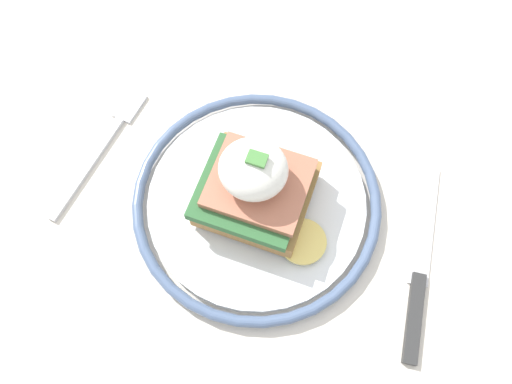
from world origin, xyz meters
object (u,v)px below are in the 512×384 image
(knife, at_px, (419,275))
(sandwich, at_px, (256,186))
(plate, at_px, (256,203))
(fork, at_px, (102,145))

(knife, bearing_deg, sandwich, 174.61)
(plate, bearing_deg, knife, -5.18)
(plate, height_order, fork, plate)
(sandwich, bearing_deg, fork, 177.14)
(sandwich, height_order, knife, sandwich)
(sandwich, distance_m, knife, 0.17)
(sandwich, height_order, fork, sandwich)
(plate, height_order, knife, plate)
(plate, bearing_deg, fork, 176.93)
(knife, bearing_deg, plate, 174.82)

